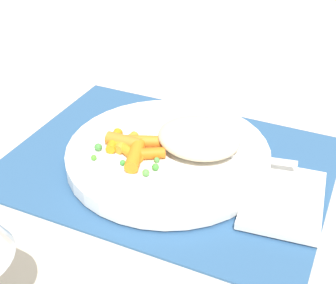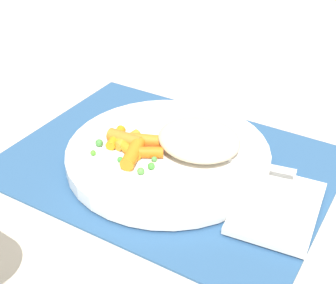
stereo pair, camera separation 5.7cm
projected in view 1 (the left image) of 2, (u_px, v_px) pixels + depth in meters
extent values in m
plane|color=beige|center=(168.00, 165.00, 0.64)|extent=(2.40, 2.40, 0.00)
cube|color=#2D5684|center=(168.00, 163.00, 0.63)|extent=(0.41, 0.31, 0.01)
cylinder|color=white|center=(168.00, 155.00, 0.63)|extent=(0.26, 0.26, 0.02)
ellipsoid|color=beige|center=(199.00, 138.00, 0.61)|extent=(0.11, 0.09, 0.03)
cylinder|color=orange|center=(135.00, 156.00, 0.59)|extent=(0.03, 0.06, 0.02)
cylinder|color=orange|center=(127.00, 151.00, 0.61)|extent=(0.05, 0.03, 0.01)
cylinder|color=orange|center=(150.00, 153.00, 0.60)|extent=(0.04, 0.03, 0.01)
cylinder|color=orange|center=(141.00, 141.00, 0.62)|extent=(0.06, 0.03, 0.02)
cylinder|color=orange|center=(114.00, 141.00, 0.63)|extent=(0.02, 0.04, 0.01)
cylinder|color=orange|center=(127.00, 143.00, 0.62)|extent=(0.02, 0.04, 0.01)
cylinder|color=orange|center=(124.00, 141.00, 0.62)|extent=(0.05, 0.02, 0.02)
sphere|color=#52B62E|center=(94.00, 158.00, 0.60)|extent=(0.01, 0.01, 0.01)
sphere|color=green|center=(124.00, 145.00, 0.62)|extent=(0.01, 0.01, 0.01)
sphere|color=#4F9B46|center=(158.00, 160.00, 0.59)|extent=(0.01, 0.01, 0.01)
sphere|color=#439538|center=(164.00, 139.00, 0.63)|extent=(0.01, 0.01, 0.01)
sphere|color=#47923F|center=(98.00, 147.00, 0.62)|extent=(0.01, 0.01, 0.01)
sphere|color=green|center=(155.00, 167.00, 0.58)|extent=(0.01, 0.01, 0.01)
sphere|color=#58A945|center=(147.00, 173.00, 0.57)|extent=(0.01, 0.01, 0.01)
sphere|color=green|center=(119.00, 147.00, 0.62)|extent=(0.01, 0.01, 0.01)
sphere|color=green|center=(123.00, 163.00, 0.59)|extent=(0.01, 0.01, 0.01)
cube|color=silver|center=(159.00, 145.00, 0.62)|extent=(0.05, 0.02, 0.01)
cube|color=silver|center=(235.00, 156.00, 0.60)|extent=(0.15, 0.03, 0.01)
cube|color=white|center=(283.00, 199.00, 0.56)|extent=(0.10, 0.13, 0.01)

